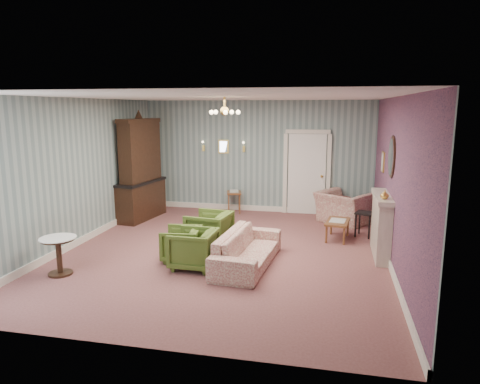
% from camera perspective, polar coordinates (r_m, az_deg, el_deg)
% --- Properties ---
extents(floor, '(7.00, 7.00, 0.00)m').
position_cam_1_polar(floor, '(8.44, -1.91, -7.81)').
color(floor, brown).
rests_on(floor, ground).
extents(ceiling, '(7.00, 7.00, 0.00)m').
position_cam_1_polar(ceiling, '(7.99, -2.05, 12.29)').
color(ceiling, white).
rests_on(ceiling, ground).
extents(wall_back, '(6.00, 0.00, 6.00)m').
position_cam_1_polar(wall_back, '(11.49, 2.26, 4.62)').
color(wall_back, slate).
rests_on(wall_back, ground).
extents(wall_front, '(6.00, 0.00, 6.00)m').
position_cam_1_polar(wall_front, '(4.84, -12.06, -4.39)').
color(wall_front, slate).
rests_on(wall_front, ground).
extents(wall_left, '(0.00, 7.00, 7.00)m').
position_cam_1_polar(wall_left, '(9.28, -20.28, 2.45)').
color(wall_left, slate).
rests_on(wall_left, ground).
extents(wall_right, '(0.00, 7.00, 7.00)m').
position_cam_1_polar(wall_right, '(7.93, 19.57, 1.15)').
color(wall_right, slate).
rests_on(wall_right, ground).
extents(wall_right_floral, '(0.00, 7.00, 7.00)m').
position_cam_1_polar(wall_right_floral, '(7.92, 19.47, 1.15)').
color(wall_right_floral, '#A55265').
rests_on(wall_right_floral, ground).
extents(door, '(1.12, 0.12, 2.16)m').
position_cam_1_polar(door, '(11.35, 8.69, 2.54)').
color(door, white).
rests_on(door, floor).
extents(olive_chair_a, '(0.70, 0.74, 0.74)m').
position_cam_1_polar(olive_chair_a, '(7.57, -6.10, -7.14)').
color(olive_chair_a, '#475E21').
rests_on(olive_chair_a, floor).
extents(olive_chair_b, '(0.68, 0.71, 0.67)m').
position_cam_1_polar(olive_chair_b, '(7.97, -7.65, -6.51)').
color(olive_chair_b, '#475E21').
rests_on(olive_chair_b, floor).
extents(olive_chair_c, '(0.81, 0.86, 0.79)m').
position_cam_1_polar(olive_chair_c, '(8.59, -4.05, -4.72)').
color(olive_chair_c, '#475E21').
rests_on(olive_chair_c, floor).
extents(sofa_chintz, '(0.75, 2.06, 0.79)m').
position_cam_1_polar(sofa_chintz, '(7.65, 0.98, -6.69)').
color(sofa_chintz, '#923C3B').
rests_on(sofa_chintz, floor).
extents(wingback_chair, '(1.36, 1.26, 1.00)m').
position_cam_1_polar(wingback_chair, '(10.70, 13.41, -1.31)').
color(wingback_chair, '#923C3B').
rests_on(wingback_chair, floor).
extents(dresser, '(0.75, 1.62, 2.61)m').
position_cam_1_polar(dresser, '(10.94, -12.89, 3.27)').
color(dresser, black).
rests_on(dresser, floor).
extents(fireplace, '(0.30, 1.40, 1.16)m').
position_cam_1_polar(fireplace, '(8.48, 17.92, -4.16)').
color(fireplace, beige).
rests_on(fireplace, floor).
extents(mantel_vase, '(0.15, 0.15, 0.15)m').
position_cam_1_polar(mantel_vase, '(7.94, 18.33, -0.34)').
color(mantel_vase, gold).
rests_on(mantel_vase, fireplace).
extents(oval_mirror, '(0.04, 0.76, 0.84)m').
position_cam_1_polar(oval_mirror, '(8.26, 19.13, 4.35)').
color(oval_mirror, white).
rests_on(oval_mirror, wall_right).
extents(framed_print, '(0.04, 0.34, 0.42)m').
position_cam_1_polar(framed_print, '(9.62, 18.14, 3.76)').
color(framed_print, gold).
rests_on(framed_print, wall_right).
extents(coffee_table, '(0.54, 0.85, 0.41)m').
position_cam_1_polar(coffee_table, '(9.38, 12.57, -4.84)').
color(coffee_table, brown).
rests_on(coffee_table, floor).
extents(side_table_black, '(0.45, 0.45, 0.54)m').
position_cam_1_polar(side_table_black, '(9.69, 15.88, -4.09)').
color(side_table_black, black).
rests_on(side_table_black, floor).
extents(pedestal_table, '(0.69, 0.69, 0.64)m').
position_cam_1_polar(pedestal_table, '(7.83, -22.51, -7.70)').
color(pedestal_table, black).
rests_on(pedestal_table, floor).
extents(nesting_table, '(0.47, 0.54, 0.61)m').
position_cam_1_polar(nesting_table, '(11.44, -0.78, -1.22)').
color(nesting_table, brown).
rests_on(nesting_table, floor).
extents(gilt_mirror_back, '(0.28, 0.06, 0.36)m').
position_cam_1_polar(gilt_mirror_back, '(11.61, -2.17, 5.93)').
color(gilt_mirror_back, gold).
rests_on(gilt_mirror_back, wall_back).
extents(sconce_left, '(0.16, 0.12, 0.30)m').
position_cam_1_polar(sconce_left, '(11.74, -4.81, 5.95)').
color(sconce_left, gold).
rests_on(sconce_left, wall_back).
extents(sconce_right, '(0.16, 0.12, 0.30)m').
position_cam_1_polar(sconce_right, '(11.47, 0.48, 5.88)').
color(sconce_right, gold).
rests_on(sconce_right, wall_back).
extents(chandelier, '(0.56, 0.56, 0.36)m').
position_cam_1_polar(chandelier, '(7.99, -2.03, 10.35)').
color(chandelier, gold).
rests_on(chandelier, ceiling).
extents(burgundy_cushion, '(0.41, 0.28, 0.39)m').
position_cam_1_polar(burgundy_cushion, '(10.55, 13.15, -1.56)').
color(burgundy_cushion, maroon).
rests_on(burgundy_cushion, wingback_chair).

